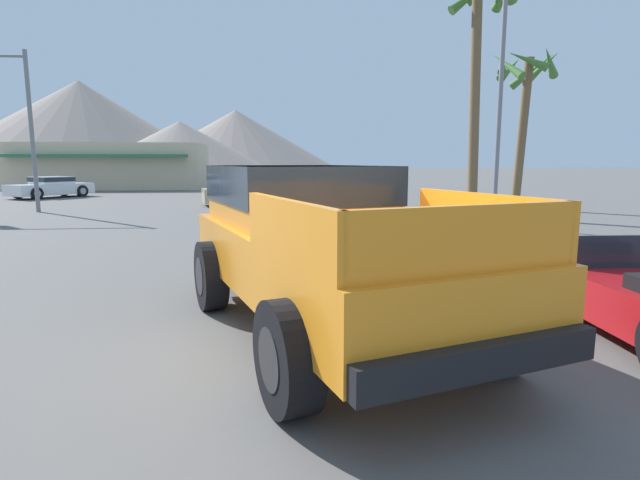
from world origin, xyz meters
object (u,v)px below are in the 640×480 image
(parked_car_dark, at_px, (301,182))
(street_lamp_post, at_px, (503,45))
(parked_car_white, at_px, (51,187))
(parked_car_tan, at_px, (254,191))
(orange_pickup_truck, at_px, (317,236))
(palm_tree_short, at_px, (524,89))
(palm_tree_tall, at_px, (480,34))

(parked_car_dark, xyz_separation_m, street_lamp_post, (4.70, -19.94, 4.75))
(parked_car_white, bearing_deg, parked_car_tan, -171.54)
(orange_pickup_truck, xyz_separation_m, parked_car_tan, (-1.32, 17.47, -0.48))
(street_lamp_post, xyz_separation_m, palm_tree_short, (3.68, 5.71, -0.39))
(parked_car_dark, relative_size, palm_tree_short, 0.68)
(street_lamp_post, xyz_separation_m, palm_tree_tall, (0.57, 3.09, 1.04))
(palm_tree_tall, bearing_deg, street_lamp_post, -100.36)
(parked_car_tan, xyz_separation_m, street_lamp_post, (7.57, -8.68, 4.72))
(parked_car_tan, bearing_deg, orange_pickup_truck, 172.30)
(orange_pickup_truck, xyz_separation_m, parked_car_dark, (1.55, 28.73, -0.51))
(parked_car_white, xyz_separation_m, palm_tree_short, (22.69, -8.88, 4.36))
(parked_car_white, bearing_deg, street_lamp_post, 178.29)
(parked_car_dark, bearing_deg, palm_tree_short, 81.39)
(parked_car_white, height_order, palm_tree_tall, palm_tree_tall)
(street_lamp_post, height_order, palm_tree_tall, street_lamp_post)
(parked_car_white, bearing_deg, palm_tree_short, -165.58)
(street_lamp_post, distance_m, palm_tree_tall, 3.31)
(parked_car_tan, relative_size, palm_tree_short, 0.74)
(orange_pickup_truck, xyz_separation_m, palm_tree_tall, (6.82, 11.88, 5.28))
(parked_car_tan, bearing_deg, palm_tree_tall, -136.50)
(street_lamp_post, relative_size, palm_tree_short, 1.39)
(orange_pickup_truck, relative_size, palm_tree_tall, 0.65)
(orange_pickup_truck, bearing_deg, palm_tree_short, 38.06)
(parked_car_tan, distance_m, palm_tree_tall, 11.43)
(parked_car_white, relative_size, parked_car_tan, 0.93)
(parked_car_white, xyz_separation_m, street_lamp_post, (19.02, -14.60, 4.74))
(orange_pickup_truck, height_order, palm_tree_short, palm_tree_short)
(parked_car_white, relative_size, parked_car_dark, 1.01)
(orange_pickup_truck, relative_size, parked_car_tan, 1.16)
(parked_car_dark, distance_m, palm_tree_tall, 18.58)
(parked_car_tan, bearing_deg, street_lamp_post, -150.93)
(orange_pickup_truck, height_order, street_lamp_post, street_lamp_post)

